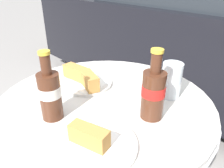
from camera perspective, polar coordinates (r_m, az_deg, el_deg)
bistro_table at (r=0.89m, az=-1.88°, el=-12.62°), size 0.79×0.79×0.72m
cola_bottle_left at (r=0.69m, az=-15.91°, el=-2.32°), size 0.07×0.07×0.22m
cola_bottle_right at (r=0.68m, az=10.72°, el=-2.13°), size 0.07×0.07×0.23m
drinking_glass at (r=0.82m, az=15.18°, el=0.59°), size 0.07×0.07×0.13m
lunch_plate_near at (r=0.89m, az=-7.22°, el=1.13°), size 0.22×0.21×0.07m
lunch_plate_far at (r=0.60m, az=-5.61°, el=-15.01°), size 0.25×0.25×0.06m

